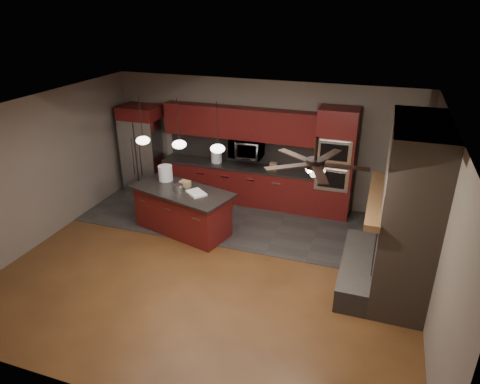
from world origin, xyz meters
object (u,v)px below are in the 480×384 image
at_px(white_bucket, 165,173).
at_px(oven_tower, 334,164).
at_px(microwave, 247,148).
at_px(counter_box, 273,166).
at_px(refrigerator, 144,149).
at_px(kitchen_island, 183,210).
at_px(paint_can, 178,187).
at_px(counter_bucket, 217,157).
at_px(paint_tray, 196,193).
at_px(cardboard_box, 185,184).

bearing_deg(white_bucket, oven_tower, 22.79).
distance_m(microwave, counter_box, 0.74).
xyz_separation_m(refrigerator, kitchen_island, (1.80, -1.65, -0.59)).
bearing_deg(oven_tower, paint_can, -147.78).
distance_m(microwave, kitchen_island, 2.12).
height_order(counter_bucket, counter_box, counter_bucket).
distance_m(kitchen_island, paint_tray, 0.60).
bearing_deg(counter_box, microwave, 173.11).
height_order(cardboard_box, counter_bucket, counter_bucket).
distance_m(kitchen_island, counter_bucket, 1.83).
relative_size(white_bucket, paint_tray, 0.81).
relative_size(oven_tower, refrigerator, 1.13).
xyz_separation_m(white_bucket, counter_box, (1.96, 1.33, -0.09)).
relative_size(oven_tower, kitchen_island, 1.06).
bearing_deg(paint_tray, microwave, 115.84).
bearing_deg(kitchen_island, cardboard_box, 101.60).
bearing_deg(kitchen_island, white_bucket, 161.79).
xyz_separation_m(paint_can, counter_box, (1.48, 1.72, 0.01)).
bearing_deg(oven_tower, microwave, 178.34).
distance_m(microwave, refrigerator, 2.60).
bearing_deg(cardboard_box, refrigerator, 149.10).
height_order(paint_tray, cardboard_box, cardboard_box).
bearing_deg(refrigerator, counter_box, 0.55).
bearing_deg(refrigerator, oven_tower, 0.93).
bearing_deg(kitchen_island, paint_can, -120.74).
relative_size(refrigerator, paint_can, 11.49).
bearing_deg(white_bucket, counter_bucket, 66.94).
relative_size(paint_can, counter_bucket, 0.65).
distance_m(oven_tower, counter_bucket, 2.69).
relative_size(refrigerator, paint_tray, 5.38).
bearing_deg(oven_tower, kitchen_island, -147.98).
bearing_deg(paint_can, cardboard_box, 75.56).
distance_m(microwave, cardboard_box, 1.82).
relative_size(oven_tower, cardboard_box, 11.89).
bearing_deg(counter_bucket, microwave, 4.01).
relative_size(white_bucket, counter_box, 1.83).
height_order(microwave, refrigerator, refrigerator).
bearing_deg(paint_can, white_bucket, 141.19).
bearing_deg(paint_can, paint_tray, -6.20).
height_order(oven_tower, refrigerator, oven_tower).
bearing_deg(refrigerator, kitchen_island, -42.47).
bearing_deg(paint_tray, kitchen_island, -154.45).
distance_m(cardboard_box, counter_box, 2.09).
height_order(oven_tower, counter_box, oven_tower).
height_order(white_bucket, paint_tray, white_bucket).
relative_size(kitchen_island, counter_box, 12.99).
relative_size(microwave, counter_box, 4.24).
height_order(paint_tray, counter_bucket, counter_bucket).
relative_size(microwave, counter_bucket, 2.58).
bearing_deg(oven_tower, white_bucket, -157.21).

